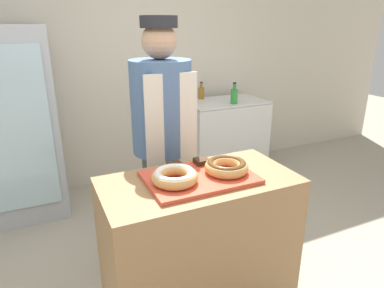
{
  "coord_description": "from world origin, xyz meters",
  "views": [
    {
      "loc": [
        -0.78,
        -1.58,
        1.73
      ],
      "look_at": [
        0.0,
        0.1,
        1.07
      ],
      "focal_mm": 32.0,
      "sensor_mm": 36.0,
      "label": 1
    }
  ],
  "objects_px": {
    "beverage_fridge": "(15,126)",
    "brownie_back_right": "(202,161)",
    "chest_freezer": "(224,137)",
    "serving_tray": "(199,177)",
    "donut_chocolate_glaze": "(226,166)",
    "brownie_back_left": "(175,166)",
    "bottle_amber": "(201,92)",
    "baker_person": "(163,142)",
    "bottle_green": "(234,96)",
    "donut_light_glaze": "(175,176)"
  },
  "relations": [
    {
      "from": "bottle_amber",
      "to": "bottle_green",
      "type": "bearing_deg",
      "value": -59.56
    },
    {
      "from": "serving_tray",
      "to": "chest_freezer",
      "type": "relative_size",
      "value": 0.66
    },
    {
      "from": "brownie_back_right",
      "to": "bottle_green",
      "type": "distance_m",
      "value": 1.81
    },
    {
      "from": "serving_tray",
      "to": "donut_chocolate_glaze",
      "type": "height_order",
      "value": "donut_chocolate_glaze"
    },
    {
      "from": "brownie_back_right",
      "to": "donut_chocolate_glaze",
      "type": "bearing_deg",
      "value": -67.47
    },
    {
      "from": "brownie_back_right",
      "to": "baker_person",
      "type": "bearing_deg",
      "value": 101.08
    },
    {
      "from": "bottle_green",
      "to": "bottle_amber",
      "type": "distance_m",
      "value": 0.43
    },
    {
      "from": "donut_light_glaze",
      "to": "brownie_back_right",
      "type": "height_order",
      "value": "donut_light_glaze"
    },
    {
      "from": "chest_freezer",
      "to": "serving_tray",
      "type": "bearing_deg",
      "value": -123.96
    },
    {
      "from": "beverage_fridge",
      "to": "chest_freezer",
      "type": "relative_size",
      "value": 1.88
    },
    {
      "from": "donut_light_glaze",
      "to": "donut_chocolate_glaze",
      "type": "height_order",
      "value": "same"
    },
    {
      "from": "donut_chocolate_glaze",
      "to": "brownie_back_right",
      "type": "bearing_deg",
      "value": 112.53
    },
    {
      "from": "serving_tray",
      "to": "bottle_green",
      "type": "bearing_deg",
      "value": 52.96
    },
    {
      "from": "donut_light_glaze",
      "to": "baker_person",
      "type": "xyz_separation_m",
      "value": [
        0.16,
        0.63,
        -0.02
      ]
    },
    {
      "from": "chest_freezer",
      "to": "bottle_amber",
      "type": "distance_m",
      "value": 0.59
    },
    {
      "from": "serving_tray",
      "to": "bottle_amber",
      "type": "height_order",
      "value": "bottle_amber"
    },
    {
      "from": "beverage_fridge",
      "to": "brownie_back_right",
      "type": "bearing_deg",
      "value": -56.18
    },
    {
      "from": "donut_light_glaze",
      "to": "beverage_fridge",
      "type": "xyz_separation_m",
      "value": [
        -0.82,
        1.77,
        -0.09
      ]
    },
    {
      "from": "serving_tray",
      "to": "brownie_back_left",
      "type": "height_order",
      "value": "brownie_back_left"
    },
    {
      "from": "donut_light_glaze",
      "to": "brownie_back_left",
      "type": "relative_size",
      "value": 3.04
    },
    {
      "from": "brownie_back_left",
      "to": "bottle_green",
      "type": "relative_size",
      "value": 0.36
    },
    {
      "from": "bottle_green",
      "to": "bottle_amber",
      "type": "height_order",
      "value": "bottle_green"
    },
    {
      "from": "beverage_fridge",
      "to": "chest_freezer",
      "type": "height_order",
      "value": "beverage_fridge"
    },
    {
      "from": "donut_light_glaze",
      "to": "donut_chocolate_glaze",
      "type": "bearing_deg",
      "value": 0.0
    },
    {
      "from": "bottle_green",
      "to": "chest_freezer",
      "type": "bearing_deg",
      "value": 95.6
    },
    {
      "from": "serving_tray",
      "to": "donut_chocolate_glaze",
      "type": "distance_m",
      "value": 0.17
    },
    {
      "from": "serving_tray",
      "to": "bottle_green",
      "type": "distance_m",
      "value": 1.99
    },
    {
      "from": "serving_tray",
      "to": "donut_chocolate_glaze",
      "type": "bearing_deg",
      "value": -9.16
    },
    {
      "from": "baker_person",
      "to": "beverage_fridge",
      "type": "xyz_separation_m",
      "value": [
        -0.98,
        1.14,
        -0.07
      ]
    },
    {
      "from": "brownie_back_right",
      "to": "beverage_fridge",
      "type": "height_order",
      "value": "beverage_fridge"
    },
    {
      "from": "brownie_back_right",
      "to": "donut_light_glaze",
      "type": "bearing_deg",
      "value": -144.85
    },
    {
      "from": "serving_tray",
      "to": "brownie_back_right",
      "type": "height_order",
      "value": "brownie_back_right"
    },
    {
      "from": "chest_freezer",
      "to": "bottle_amber",
      "type": "height_order",
      "value": "bottle_amber"
    },
    {
      "from": "beverage_fridge",
      "to": "bottle_green",
      "type": "xyz_separation_m",
      "value": [
        2.18,
        -0.16,
        0.12
      ]
    },
    {
      "from": "bottle_green",
      "to": "brownie_back_left",
      "type": "bearing_deg",
      "value": -131.79
    },
    {
      "from": "serving_tray",
      "to": "brownie_back_left",
      "type": "xyz_separation_m",
      "value": [
        -0.09,
        0.15,
        0.03
      ]
    },
    {
      "from": "brownie_back_left",
      "to": "baker_person",
      "type": "height_order",
      "value": "baker_person"
    },
    {
      "from": "donut_light_glaze",
      "to": "brownie_back_right",
      "type": "distance_m",
      "value": 0.3
    },
    {
      "from": "baker_person",
      "to": "donut_light_glaze",
      "type": "bearing_deg",
      "value": -104.27
    },
    {
      "from": "beverage_fridge",
      "to": "bottle_amber",
      "type": "distance_m",
      "value": 1.97
    },
    {
      "from": "donut_light_glaze",
      "to": "brownie_back_left",
      "type": "bearing_deg",
      "value": 67.47
    },
    {
      "from": "donut_chocolate_glaze",
      "to": "brownie_back_right",
      "type": "relative_size",
      "value": 3.04
    },
    {
      "from": "donut_light_glaze",
      "to": "chest_freezer",
      "type": "bearing_deg",
      "value": 53.0
    },
    {
      "from": "brownie_back_left",
      "to": "chest_freezer",
      "type": "relative_size",
      "value": 0.09
    },
    {
      "from": "donut_light_glaze",
      "to": "serving_tray",
      "type": "bearing_deg",
      "value": 9.16
    },
    {
      "from": "donut_chocolate_glaze",
      "to": "beverage_fridge",
      "type": "relative_size",
      "value": 0.15
    },
    {
      "from": "serving_tray",
      "to": "baker_person",
      "type": "height_order",
      "value": "baker_person"
    },
    {
      "from": "serving_tray",
      "to": "bottle_green",
      "type": "relative_size",
      "value": 2.61
    },
    {
      "from": "baker_person",
      "to": "bottle_green",
      "type": "bearing_deg",
      "value": 39.46
    },
    {
      "from": "brownie_back_right",
      "to": "beverage_fridge",
      "type": "xyz_separation_m",
      "value": [
        -1.07,
        1.6,
        -0.07
      ]
    }
  ]
}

